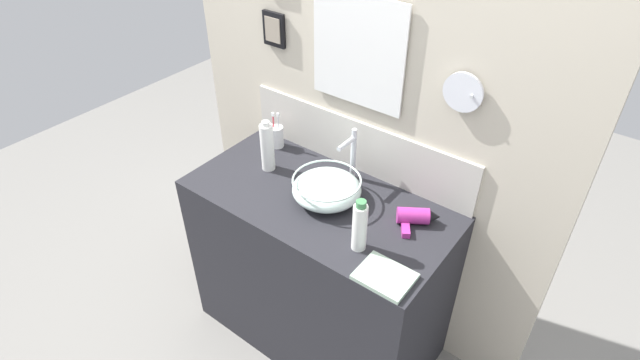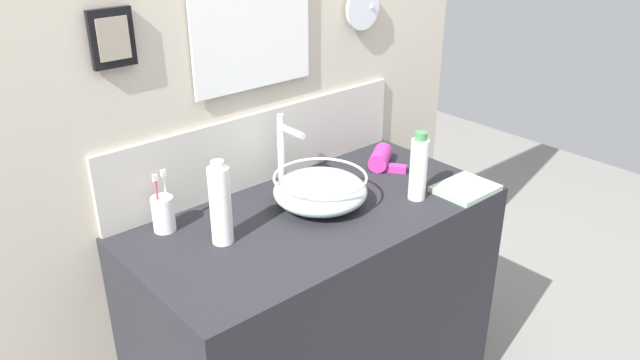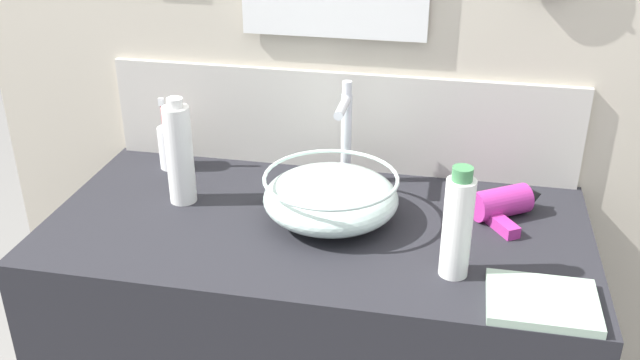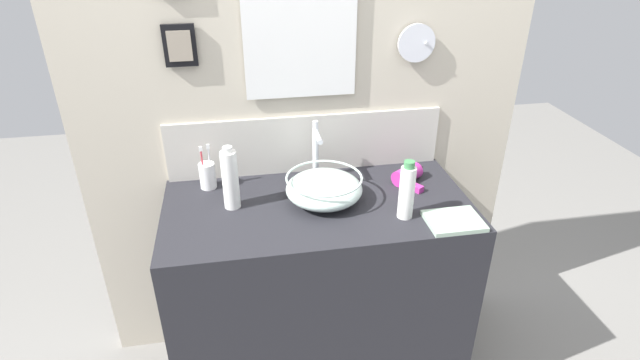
{
  "view_description": "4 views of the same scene",
  "coord_description": "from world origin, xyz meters",
  "px_view_note": "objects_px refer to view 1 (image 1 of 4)",
  "views": [
    {
      "loc": [
        0.96,
        -1.26,
        2.16
      ],
      "look_at": [
        0.01,
        0.0,
        0.97
      ],
      "focal_mm": 28.0,
      "sensor_mm": 36.0,
      "label": 1
    },
    {
      "loc": [
        -1.06,
        -1.23,
        1.74
      ],
      "look_at": [
        0.01,
        0.0,
        0.97
      ],
      "focal_mm": 35.0,
      "sensor_mm": 36.0,
      "label": 2
    },
    {
      "loc": [
        0.27,
        -1.26,
        1.61
      ],
      "look_at": [
        0.01,
        0.0,
        0.97
      ],
      "focal_mm": 40.0,
      "sensor_mm": 36.0,
      "label": 3
    },
    {
      "loc": [
        -0.26,
        -1.54,
        1.82
      ],
      "look_at": [
        0.01,
        0.0,
        0.97
      ],
      "focal_mm": 28.0,
      "sensor_mm": 36.0,
      "label": 4
    }
  ],
  "objects_px": {
    "shampoo_bottle": "(360,226)",
    "hand_towel": "(385,276)",
    "hair_drier": "(416,217)",
    "toothbrush_cup": "(277,136)",
    "faucet": "(352,152)",
    "spray_bottle": "(267,147)",
    "glass_bowl_sink": "(327,189)"
  },
  "relations": [
    {
      "from": "toothbrush_cup",
      "to": "glass_bowl_sink",
      "type": "bearing_deg",
      "value": -22.82
    },
    {
      "from": "hair_drier",
      "to": "hand_towel",
      "type": "distance_m",
      "value": 0.32
    },
    {
      "from": "toothbrush_cup",
      "to": "hand_towel",
      "type": "xyz_separation_m",
      "value": [
        0.84,
        -0.4,
        -0.05
      ]
    },
    {
      "from": "toothbrush_cup",
      "to": "spray_bottle",
      "type": "distance_m",
      "value": 0.19
    },
    {
      "from": "glass_bowl_sink",
      "to": "hand_towel",
      "type": "relative_size",
      "value": 1.49
    },
    {
      "from": "toothbrush_cup",
      "to": "shampoo_bottle",
      "type": "distance_m",
      "value": 0.76
    },
    {
      "from": "hair_drier",
      "to": "hand_towel",
      "type": "bearing_deg",
      "value": -80.61
    },
    {
      "from": "faucet",
      "to": "hair_drier",
      "type": "xyz_separation_m",
      "value": [
        0.36,
        -0.08,
        -0.11
      ]
    },
    {
      "from": "faucet",
      "to": "spray_bottle",
      "type": "distance_m",
      "value": 0.37
    },
    {
      "from": "faucet",
      "to": "hand_towel",
      "type": "bearing_deg",
      "value": -43.75
    },
    {
      "from": "hand_towel",
      "to": "toothbrush_cup",
      "type": "bearing_deg",
      "value": 154.35
    },
    {
      "from": "faucet",
      "to": "spray_bottle",
      "type": "bearing_deg",
      "value": -155.24
    },
    {
      "from": "shampoo_bottle",
      "to": "hand_towel",
      "type": "bearing_deg",
      "value": -24.17
    },
    {
      "from": "shampoo_bottle",
      "to": "toothbrush_cup",
      "type": "bearing_deg",
      "value": 154.02
    },
    {
      "from": "faucet",
      "to": "hand_towel",
      "type": "xyz_separation_m",
      "value": [
        0.41,
        -0.4,
        -0.13
      ]
    },
    {
      "from": "glass_bowl_sink",
      "to": "spray_bottle",
      "type": "bearing_deg",
      "value": 176.88
    },
    {
      "from": "shampoo_bottle",
      "to": "hand_towel",
      "type": "height_order",
      "value": "shampoo_bottle"
    },
    {
      "from": "hand_towel",
      "to": "spray_bottle",
      "type": "bearing_deg",
      "value": 162.07
    },
    {
      "from": "faucet",
      "to": "toothbrush_cup",
      "type": "bearing_deg",
      "value": 179.26
    },
    {
      "from": "toothbrush_cup",
      "to": "hand_towel",
      "type": "height_order",
      "value": "toothbrush_cup"
    },
    {
      "from": "toothbrush_cup",
      "to": "spray_bottle",
      "type": "bearing_deg",
      "value": -61.02
    },
    {
      "from": "faucet",
      "to": "hair_drier",
      "type": "relative_size",
      "value": 1.32
    },
    {
      "from": "glass_bowl_sink",
      "to": "spray_bottle",
      "type": "relative_size",
      "value": 1.18
    },
    {
      "from": "faucet",
      "to": "hair_drier",
      "type": "height_order",
      "value": "faucet"
    },
    {
      "from": "faucet",
      "to": "glass_bowl_sink",
      "type": "bearing_deg",
      "value": -90.0
    },
    {
      "from": "spray_bottle",
      "to": "shampoo_bottle",
      "type": "bearing_deg",
      "value": -16.23
    },
    {
      "from": "hair_drier",
      "to": "shampoo_bottle",
      "type": "bearing_deg",
      "value": -112.72
    },
    {
      "from": "toothbrush_cup",
      "to": "hair_drier",
      "type": "bearing_deg",
      "value": -6.4
    },
    {
      "from": "hair_drier",
      "to": "shampoo_bottle",
      "type": "relative_size",
      "value": 0.85
    },
    {
      "from": "glass_bowl_sink",
      "to": "faucet",
      "type": "relative_size",
      "value": 1.16
    },
    {
      "from": "toothbrush_cup",
      "to": "faucet",
      "type": "bearing_deg",
      "value": -0.74
    },
    {
      "from": "spray_bottle",
      "to": "shampoo_bottle",
      "type": "distance_m",
      "value": 0.62
    }
  ]
}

